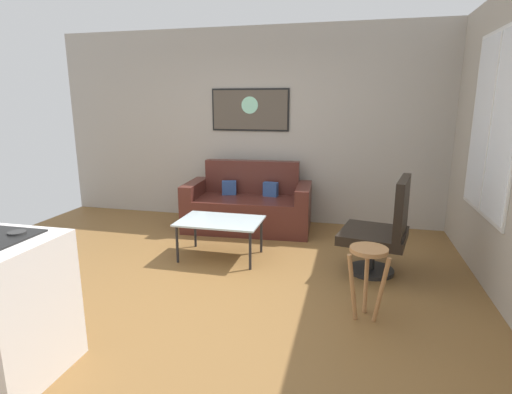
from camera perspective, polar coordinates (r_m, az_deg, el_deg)
ground at (r=4.08m, az=-6.74°, el=-12.55°), size 6.40×6.40×0.04m
back_wall at (r=6.01m, az=1.02°, el=9.89°), size 6.40×0.05×2.80m
couch at (r=5.68m, az=-1.09°, el=-1.42°), size 1.77×0.92×0.93m
coffee_table at (r=4.61m, az=-5.08°, el=-3.70°), size 0.93×0.63×0.45m
armchair at (r=4.33m, az=17.54°, el=-4.39°), size 0.76×0.78×1.03m
bar_stool at (r=3.42m, az=15.55°, el=-9.18°), size 0.35×0.34×0.61m
wall_painting at (r=6.01m, az=-0.86°, el=12.22°), size 1.16×0.03×0.61m
window at (r=4.52m, az=30.36°, el=8.83°), size 0.03×1.32×1.77m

